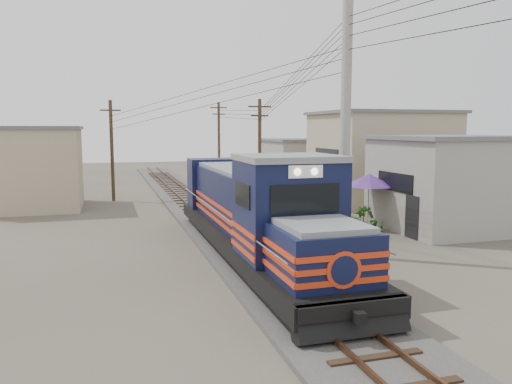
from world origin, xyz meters
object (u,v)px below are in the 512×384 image
object	(u,v)px
market_umbrella	(369,180)
vendor	(344,207)
billboard	(318,184)
locomotive	(254,214)

from	to	relation	value
market_umbrella	vendor	xyz separation A→B (m)	(-0.26, 2.14, -1.70)
billboard	vendor	bearing A→B (deg)	61.67
billboard	market_umbrella	world-z (taller)	billboard
locomotive	market_umbrella	world-z (taller)	locomotive
locomotive	vendor	xyz separation A→B (m)	(7.04, 6.34, -1.02)
locomotive	billboard	size ratio (longest dim) A/B	4.95
locomotive	vendor	size ratio (longest dim) A/B	10.97
vendor	locomotive	bearing A→B (deg)	28.38
billboard	market_umbrella	xyz separation A→B (m)	(3.18, 0.88, -0.01)
locomotive	vendor	distance (m)	9.53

